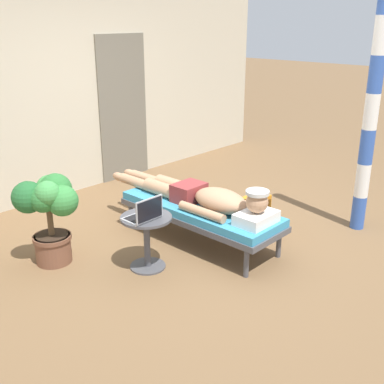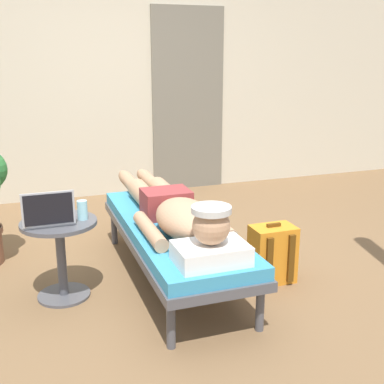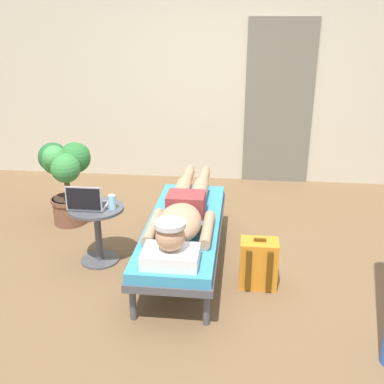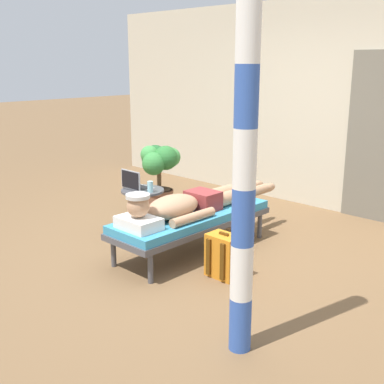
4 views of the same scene
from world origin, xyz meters
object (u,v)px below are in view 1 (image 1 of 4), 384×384
(potted_plant, at_px, (49,207))
(person_reclining, at_px, (203,196))
(laptop, at_px, (145,214))
(porch_post, at_px, (371,111))
(lounge_chair, at_px, (200,211))
(drink_glass, at_px, (159,206))
(backpack, at_px, (255,213))
(side_table, at_px, (147,233))

(potted_plant, bearing_deg, person_reclining, -30.77)
(person_reclining, xyz_separation_m, potted_plant, (-1.31, 0.78, 0.06))
(laptop, xyz_separation_m, porch_post, (2.29, -1.00, 0.74))
(lounge_chair, xyz_separation_m, drink_glass, (-0.61, -0.03, 0.24))
(drink_glass, height_order, potted_plant, potted_plant)
(potted_plant, bearing_deg, porch_post, -32.99)
(person_reclining, bearing_deg, potted_plant, 149.23)
(laptop, relative_size, backpack, 0.73)
(drink_glass, distance_m, backpack, 1.33)
(laptop, bearing_deg, potted_plant, 121.30)
(backpack, distance_m, potted_plant, 2.22)
(side_table, relative_size, laptop, 1.69)
(drink_glass, height_order, backpack, drink_glass)
(backpack, distance_m, porch_post, 1.62)
(backpack, bearing_deg, potted_plant, 153.05)
(laptop, distance_m, drink_glass, 0.21)
(laptop, distance_m, backpack, 1.52)
(side_table, bearing_deg, lounge_chair, 0.82)
(lounge_chair, distance_m, side_table, 0.76)
(porch_post, bearing_deg, lounge_chair, 144.15)
(side_table, xyz_separation_m, backpack, (1.40, -0.24, -0.16))
(potted_plant, height_order, porch_post, porch_post)
(person_reclining, height_order, porch_post, porch_post)
(lounge_chair, bearing_deg, laptop, -175.66)
(drink_glass, distance_m, potted_plant, 1.04)
(side_table, bearing_deg, laptop, -139.48)
(lounge_chair, relative_size, porch_post, 0.69)
(drink_glass, relative_size, porch_post, 0.05)
(person_reclining, xyz_separation_m, side_table, (-0.76, 0.03, -0.16))
(side_table, height_order, backpack, side_table)
(porch_post, bearing_deg, drink_glass, 153.50)
(porch_post, bearing_deg, backpack, 135.68)
(side_table, xyz_separation_m, laptop, (-0.06, -0.05, 0.23))
(laptop, distance_m, potted_plant, 0.94)
(drink_glass, bearing_deg, laptop, -170.57)
(lounge_chair, relative_size, person_reclining, 0.84)
(lounge_chair, height_order, laptop, laptop)
(backpack, xyz_separation_m, potted_plant, (-1.95, 0.99, 0.38))
(person_reclining, xyz_separation_m, laptop, (-0.82, -0.02, 0.06))
(person_reclining, distance_m, backpack, 0.75)
(lounge_chair, xyz_separation_m, backpack, (0.64, -0.25, -0.15))
(person_reclining, height_order, laptop, laptop)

